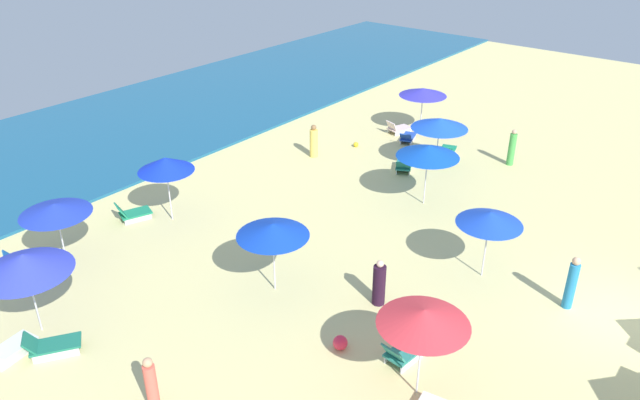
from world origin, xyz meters
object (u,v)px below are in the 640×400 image
Objects in this scene: umbrella_6 at (55,209)px; lounge_chair_8_0 at (52,345)px; beachgoer_0 at (571,283)px; beach_ball_0 at (340,343)px; lounge_chair_8_1 at (7,350)px; lounge_chair_4_1 at (403,352)px; lounge_chair_6_0 at (28,259)px; lounge_chair_3_0 at (398,128)px; umbrella_4 at (424,317)px; beachgoer_4 at (151,385)px; lounge_chair_0_0 at (133,213)px; beach_ball_1 at (356,144)px; umbrella_5 at (440,123)px; lounge_chair_3_1 at (408,137)px; umbrella_2 at (428,151)px; beachgoer_3 at (379,284)px; beachgoer_2 at (314,142)px; lounge_chair_5_0 at (404,166)px; umbrella_7 at (490,218)px; umbrella_0 at (166,164)px; lounge_chair_5_1 at (447,151)px; umbrella_8 at (24,263)px; beachgoer_1 at (512,148)px; umbrella_1 at (273,230)px.

umbrella_6 is 1.48× the size of lounge_chair_8_0.
beachgoer_0 is 4.28× the size of beach_ball_0.
lounge_chair_8_1 is 3.69× the size of beach_ball_0.
lounge_chair_6_0 is at bearing 23.95° from lounge_chair_4_1.
lounge_chair_3_0 is 3.43× the size of beach_ball_0.
umbrella_4 is 6.49m from beachgoer_4.
lounge_chair_0_0 is 11.12m from beach_ball_1.
umbrella_5 is 15.34m from umbrella_6.
lounge_chair_3_1 is 0.98× the size of lounge_chair_6_0.
umbrella_2 reaches higher than beachgoer_3.
umbrella_2 is at bearing -32.39° from umbrella_6.
beachgoer_2 is at bearing 158.92° from beach_ball_1.
lounge_chair_4_1 reaches higher than lounge_chair_3_1.
beachgoer_0 is at bearing -27.02° from beachgoer_2.
beach_ball_0 reaches higher than beach_ball_1.
beachgoer_0 is (7.93, -13.58, -1.18)m from umbrella_6.
beachgoer_2 is at bearing -3.58° from umbrella_6.
lounge_chair_4_1 is 0.59× the size of umbrella_6.
lounge_chair_5_0 is (2.03, 2.19, -1.93)m from umbrella_2.
lounge_chair_6_0 is at bearing 126.89° from umbrella_7.
umbrella_0 reaches higher than lounge_chair_5_1.
lounge_chair_4_1 is at bearing -177.86° from beachgoer_4.
umbrella_7 is at bearing -91.65° from lounge_chair_8_0.
beachgoer_3 is at bearing -141.05° from beach_ball_1.
umbrella_6 is 1.45× the size of beachgoer_2.
beachgoer_2 is 3.84× the size of beach_ball_0.
lounge_chair_8_0 is at bearing 58.17° from lounge_chair_5_0.
lounge_chair_5_0 is at bearing -106.23° from lounge_chair_8_1.
umbrella_8 is 2.28m from lounge_chair_8_1.
beachgoer_1 reaches higher than lounge_chair_3_0.
beachgoer_2 is (15.31, 2.23, 0.43)m from lounge_chair_8_1.
lounge_chair_5_1 is (4.68, 1.52, -1.93)m from umbrella_2.
beachgoer_3 is at bearing -63.36° from umbrella_6.
lounge_chair_3_0 is at bearing -81.95° from lounge_chair_0_0.
umbrella_0 reaches higher than beachgoer_1.
beachgoer_1 is at bearing -16.19° from umbrella_8.
umbrella_5 is 8.25m from umbrella_7.
umbrella_5 is 3.61m from beachgoer_1.
umbrella_0 is 1.46× the size of beachgoer_0.
lounge_chair_3_0 is at bearing -125.96° from beachgoer_4.
beachgoer_0 is at bearing -115.02° from umbrella_2.
lounge_chair_0_0 is at bearing 135.51° from umbrella_2.
lounge_chair_3_1 is at bearing -10.98° from umbrella_6.
beachgoer_3 is at bearing -50.71° from beachgoer_2.
umbrella_5 is (3.23, 1.29, -0.12)m from umbrella_2.
umbrella_4 is 2.29m from lounge_chair_4_1.
umbrella_0 reaches higher than lounge_chair_0_0.
lounge_chair_8_0 is (-5.82, 2.61, -1.83)m from umbrella_1.
beachgoer_3 is at bearing 138.90° from lounge_chair_3_0.
umbrella_8 is at bearing 140.56° from umbrella_7.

